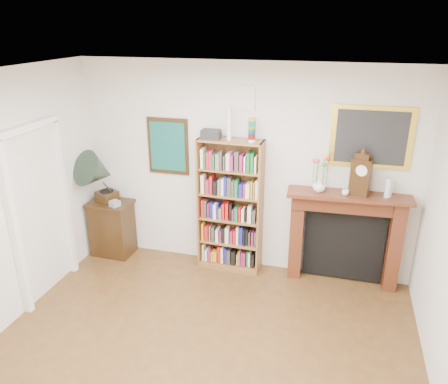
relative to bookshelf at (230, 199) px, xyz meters
name	(u,v)px	position (x,y,z in m)	size (l,w,h in m)	color
room	(175,265)	(0.14, -2.33, 0.37)	(4.51, 5.01, 2.81)	#4D2E17
door_casing	(39,199)	(-2.07, -1.13, 0.23)	(0.08, 1.02, 2.17)	white
teal_poster	(168,146)	(-0.91, 0.15, 0.62)	(0.58, 0.04, 0.78)	black
small_picture	(244,98)	(0.14, 0.15, 1.32)	(0.26, 0.04, 0.30)	white
gilt_painting	(371,137)	(1.69, 0.15, 0.92)	(0.95, 0.04, 0.75)	gold
bookshelf	(230,199)	(0.00, 0.00, 0.00)	(0.86, 0.33, 2.12)	brown
side_cabinet	(112,228)	(-1.76, -0.07, -0.62)	(0.60, 0.44, 0.82)	black
fireplace	(345,229)	(1.51, 0.06, -0.28)	(1.52, 0.43, 1.27)	#441E0F
gramophone	(99,174)	(-1.80, -0.19, 0.26)	(0.72, 0.78, 0.83)	black
cd_stack	(115,203)	(-1.62, -0.18, -0.17)	(0.12, 0.12, 0.08)	#B9B8C6
mantel_clock	(361,175)	(1.61, -0.01, 0.49)	(0.26, 0.19, 0.53)	black
flower_vase	(319,185)	(1.14, -0.02, 0.32)	(0.16, 0.16, 0.17)	white
teacup	(345,192)	(1.46, -0.05, 0.27)	(0.08, 0.08, 0.07)	white
bottle_left	(388,188)	(1.94, 0.01, 0.36)	(0.07, 0.07, 0.24)	silver
bottle_right	(390,189)	(1.97, 0.03, 0.34)	(0.06, 0.06, 0.20)	silver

